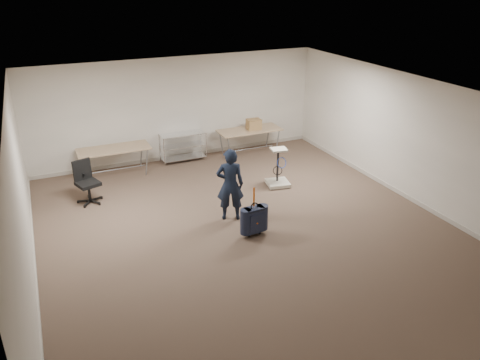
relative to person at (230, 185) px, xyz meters
name	(u,v)px	position (x,y,z in m)	size (l,w,h in m)	color
ground	(247,230)	(0.11, -0.60, -0.79)	(9.00, 9.00, 0.00)	#4C3B2E
room_shell	(222,200)	(0.11, 0.78, -0.74)	(8.00, 9.00, 9.00)	white
folding_table_left	(114,150)	(-1.79, 3.35, -0.11)	(1.80, 0.75, 0.73)	#A28463
folding_table_right	(249,131)	(2.01, 3.35, -0.11)	(1.80, 0.75, 0.73)	#A28463
wire_shelf	(183,146)	(0.11, 3.60, -0.35)	(1.22, 0.47, 0.80)	silver
person	(230,185)	(0.00, 0.00, 0.00)	(0.57, 0.38, 1.57)	black
suitcase	(254,220)	(0.15, -0.85, -0.43)	(0.40, 0.25, 1.04)	black
office_chair	(88,190)	(-2.63, 2.03, -0.49)	(0.59, 0.60, 0.98)	black
equipment_cart	(278,176)	(1.72, 1.07, -0.53)	(0.61, 0.61, 0.96)	beige
cardboard_box	(254,124)	(2.14, 3.33, 0.09)	(0.39, 0.29, 0.29)	#A07D4A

